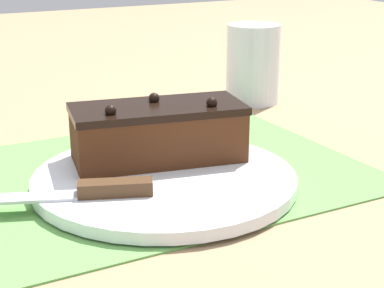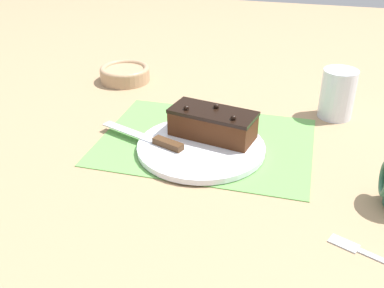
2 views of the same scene
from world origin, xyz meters
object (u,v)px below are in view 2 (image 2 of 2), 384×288
chocolate_cake (212,124)px  serving_knife (155,140)px  small_bowl (125,73)px  dessert_fork (369,254)px  drinking_glass (338,94)px  cake_plate (199,147)px

chocolate_cake → serving_knife: bearing=26.3°
chocolate_cake → serving_knife: size_ratio=0.93×
small_bowl → serving_knife: bearing=121.3°
chocolate_cake → dessert_fork: (-0.31, 0.28, -0.04)m
serving_knife → drinking_glass: 0.46m
serving_knife → drinking_glass: (-0.37, -0.26, 0.04)m
small_bowl → dessert_fork: small_bowl is taller
serving_knife → dessert_fork: bearing=-97.1°
drinking_glass → dessert_fork: (-0.05, 0.49, -0.06)m
cake_plate → small_bowl: (0.31, -0.34, 0.01)m
cake_plate → chocolate_cake: size_ratio=1.38×
chocolate_cake → dessert_fork: bearing=137.7°
serving_knife → dessert_fork: size_ratio=1.46×
drinking_glass → chocolate_cake: bearing=38.8°
small_bowl → dessert_fork: (-0.63, 0.58, -0.02)m
drinking_glass → small_bowl: (0.59, -0.09, -0.04)m
cake_plate → drinking_glass: drinking_glass is taller
cake_plate → chocolate_cake: chocolate_cake is taller
dessert_fork → cake_plate: bearing=77.2°
cake_plate → small_bowl: size_ratio=1.90×
serving_knife → small_bowl: (0.21, -0.35, 0.00)m
chocolate_cake → small_bowl: 0.44m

